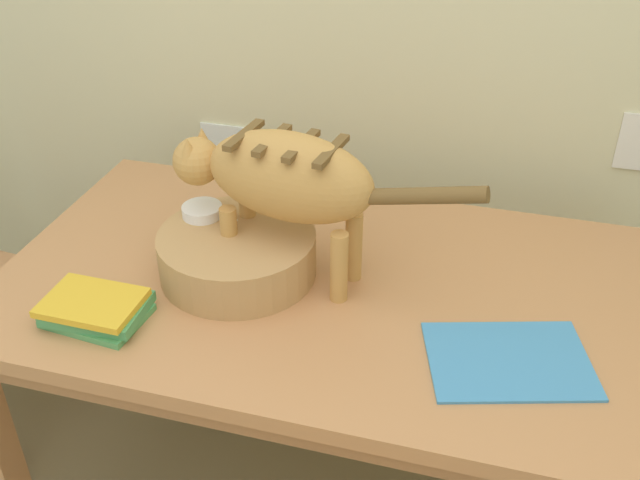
% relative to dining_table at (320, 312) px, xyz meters
% --- Properties ---
extents(dining_table, '(1.37, 0.81, 0.74)m').
position_rel_dining_table_xyz_m(dining_table, '(0.00, 0.00, 0.00)').
color(dining_table, tan).
rests_on(dining_table, ground_plane).
extents(cat, '(0.66, 0.19, 0.33)m').
position_rel_dining_table_xyz_m(cat, '(-0.08, 0.00, 0.32)').
color(cat, '#C58F48').
rests_on(cat, dining_table).
extents(saucer_bowl, '(0.18, 0.18, 0.03)m').
position_rel_dining_table_xyz_m(saucer_bowl, '(-0.28, 0.03, 0.10)').
color(saucer_bowl, '#B3B8AD').
rests_on(saucer_bowl, dining_table).
extents(coffee_mug, '(0.13, 0.09, 0.09)m').
position_rel_dining_table_xyz_m(coffee_mug, '(-0.27, 0.03, 0.16)').
color(coffee_mug, white).
rests_on(coffee_mug, saucer_bowl).
extents(magazine, '(0.34, 0.29, 0.01)m').
position_rel_dining_table_xyz_m(magazine, '(0.40, -0.16, 0.09)').
color(magazine, '#428FC7').
rests_on(magazine, dining_table).
extents(book_stack, '(0.20, 0.15, 0.05)m').
position_rel_dining_table_xyz_m(book_stack, '(-0.39, -0.25, 0.12)').
color(book_stack, '#509F5A').
rests_on(book_stack, dining_table).
extents(wicker_basket, '(0.34, 0.34, 0.10)m').
position_rel_dining_table_xyz_m(wicker_basket, '(-0.18, -0.02, 0.14)').
color(wicker_basket, tan).
rests_on(wicker_basket, dining_table).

